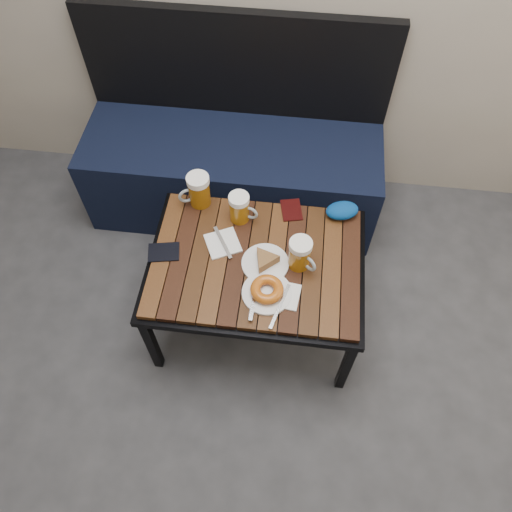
# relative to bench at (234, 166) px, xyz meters

# --- Properties ---
(room_shell) EXTENTS (4.00, 4.00, 4.00)m
(room_shell) POSITION_rel_bench_xyz_m (0.10, -1.26, 1.48)
(room_shell) COLOR gray
(room_shell) RESTS_ON ground
(bench) EXTENTS (1.40, 0.50, 0.95)m
(bench) POSITION_rel_bench_xyz_m (0.00, 0.00, 0.00)
(bench) COLOR black
(bench) RESTS_ON ground
(cafe_table) EXTENTS (0.84, 0.62, 0.47)m
(cafe_table) POSITION_rel_bench_xyz_m (0.19, -0.67, 0.16)
(cafe_table) COLOR black
(cafe_table) RESTS_ON ground
(beer_mug_left) EXTENTS (0.14, 0.12, 0.15)m
(beer_mug_left) POSITION_rel_bench_xyz_m (-0.07, -0.41, 0.27)
(beer_mug_left) COLOR #8F550B
(beer_mug_left) RESTS_ON cafe_table
(beer_mug_centre) EXTENTS (0.13, 0.10, 0.13)m
(beer_mug_centre) POSITION_rel_bench_xyz_m (0.10, -0.47, 0.27)
(beer_mug_centre) COLOR #8F550B
(beer_mug_centre) RESTS_ON cafe_table
(beer_mug_right) EXTENTS (0.13, 0.12, 0.14)m
(beer_mug_right) POSITION_rel_bench_xyz_m (0.36, -0.67, 0.27)
(beer_mug_right) COLOR #8F550B
(beer_mug_right) RESTS_ON cafe_table
(plate_pie) EXTENTS (0.18, 0.18, 0.05)m
(plate_pie) POSITION_rel_bench_xyz_m (0.23, -0.68, 0.22)
(plate_pie) COLOR white
(plate_pie) RESTS_ON cafe_table
(plate_bagel) EXTENTS (0.18, 0.24, 0.05)m
(plate_bagel) POSITION_rel_bench_xyz_m (0.25, -0.81, 0.22)
(plate_bagel) COLOR white
(plate_bagel) RESTS_ON cafe_table
(napkin_left) EXTENTS (0.17, 0.17, 0.01)m
(napkin_left) POSITION_rel_bench_xyz_m (0.05, -0.61, 0.20)
(napkin_left) COLOR white
(napkin_left) RESTS_ON cafe_table
(napkin_right) EXTENTS (0.14, 0.13, 0.01)m
(napkin_right) POSITION_rel_bench_xyz_m (0.30, -0.81, 0.20)
(napkin_right) COLOR white
(napkin_right) RESTS_ON cafe_table
(passport_navy) EXTENTS (0.13, 0.11, 0.01)m
(passport_navy) POSITION_rel_bench_xyz_m (-0.17, -0.68, 0.20)
(passport_navy) COLOR black
(passport_navy) RESTS_ON cafe_table
(passport_burgundy) EXTENTS (0.10, 0.13, 0.01)m
(passport_burgundy) POSITION_rel_bench_xyz_m (0.31, -0.41, 0.20)
(passport_burgundy) COLOR black
(passport_burgundy) RESTS_ON cafe_table
(knit_pouch) EXTENTS (0.15, 0.12, 0.06)m
(knit_pouch) POSITION_rel_bench_xyz_m (0.51, -0.41, 0.23)
(knit_pouch) COLOR #05138D
(knit_pouch) RESTS_ON cafe_table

